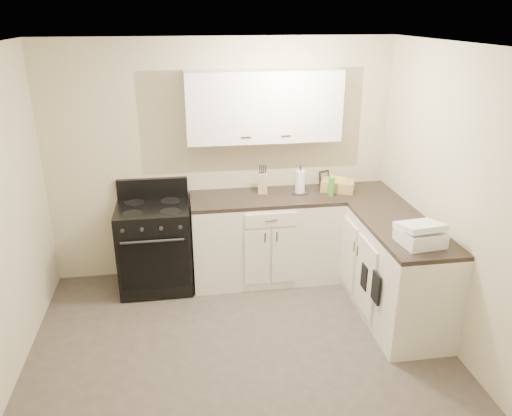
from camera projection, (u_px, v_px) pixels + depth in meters
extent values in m
plane|color=#473F38|center=(245.00, 370.00, 4.06)|extent=(3.60, 3.60, 0.00)
plane|color=white|center=(242.00, 49.00, 3.14)|extent=(3.60, 3.60, 0.00)
plane|color=beige|center=(221.00, 161.00, 5.25)|extent=(3.60, 0.00, 3.60)
plane|color=beige|center=(474.00, 215.00, 3.86)|extent=(0.00, 3.60, 3.60)
plane|color=beige|center=(304.00, 416.00, 1.94)|extent=(3.60, 0.00, 3.60)
cube|color=silver|center=(265.00, 239.00, 5.33)|extent=(1.55, 0.60, 0.90)
cube|color=silver|center=(385.00, 260.00, 4.89)|extent=(0.60, 1.90, 0.90)
cube|color=black|center=(266.00, 198.00, 5.16)|extent=(1.55, 0.60, 0.04)
cube|color=black|center=(389.00, 216.00, 4.72)|extent=(0.60, 1.90, 0.04)
cube|color=white|center=(264.00, 106.00, 4.96)|extent=(1.55, 0.30, 0.70)
cube|color=black|center=(155.00, 247.00, 5.14)|extent=(0.73, 0.62, 0.88)
cube|color=tan|center=(263.00, 183.00, 5.20)|extent=(0.11, 0.10, 0.21)
cylinder|color=white|center=(300.00, 182.00, 5.20)|extent=(0.13, 0.13, 0.24)
cylinder|color=green|center=(331.00, 187.00, 5.13)|extent=(0.07, 0.07, 0.20)
cube|color=black|center=(324.00, 178.00, 5.46)|extent=(0.13, 0.09, 0.16)
cube|color=tan|center=(338.00, 186.00, 5.29)|extent=(0.40, 0.34, 0.11)
cube|color=white|center=(420.00, 237.00, 4.08)|extent=(0.36, 0.34, 0.12)
cylinder|color=silver|center=(416.00, 231.00, 4.17)|extent=(0.08, 0.08, 0.13)
cube|color=black|center=(376.00, 288.00, 4.29)|extent=(0.02, 0.16, 0.27)
cube|color=black|center=(364.00, 277.00, 4.55)|extent=(0.02, 0.14, 0.24)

